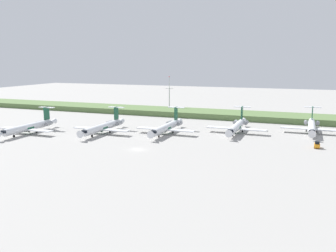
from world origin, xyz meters
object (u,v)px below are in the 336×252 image
(regional_jet_second, at_px, (103,127))
(regional_jet_nearest, at_px, (29,127))
(regional_jet_fifth, at_px, (312,126))
(baggage_tug, at_px, (317,145))
(regional_jet_third, at_px, (167,127))
(regional_jet_fourth, at_px, (237,126))
(antenna_mast, at_px, (169,97))

(regional_jet_second, bearing_deg, regional_jet_nearest, -158.28)
(regional_jet_fifth, xyz_separation_m, baggage_tug, (1.46, -25.94, -1.53))
(regional_jet_third, relative_size, regional_jet_fourth, 1.00)
(regional_jet_second, relative_size, regional_jet_third, 1.00)
(regional_jet_nearest, xyz_separation_m, regional_jet_fourth, (74.36, 30.08, 0.00))
(antenna_mast, bearing_deg, regional_jet_fifth, -27.37)
(regional_jet_nearest, distance_m, regional_jet_third, 52.92)
(regional_jet_nearest, relative_size, regional_jet_third, 1.00)
(regional_jet_third, height_order, antenna_mast, antenna_mast)
(regional_jet_second, height_order, regional_jet_fourth, same)
(regional_jet_fourth, xyz_separation_m, antenna_mast, (-46.12, 47.57, 5.51))
(regional_jet_nearest, distance_m, regional_jet_fourth, 80.21)
(regional_jet_fourth, xyz_separation_m, baggage_tug, (28.62, -16.31, -1.53))
(regional_jet_fourth, relative_size, regional_jet_fifth, 1.00)
(regional_jet_fourth, bearing_deg, antenna_mast, 134.11)
(antenna_mast, height_order, baggage_tug, antenna_mast)
(baggage_tug, bearing_deg, regional_jet_third, 174.64)
(regional_jet_second, xyz_separation_m, baggage_tug, (76.56, 3.25, -1.53))
(regional_jet_nearest, relative_size, antenna_mast, 1.61)
(baggage_tug, bearing_deg, antenna_mast, 139.48)
(regional_jet_second, distance_m, regional_jet_third, 24.49)
(regional_jet_fifth, bearing_deg, regional_jet_nearest, -158.64)
(regional_jet_third, height_order, baggage_tug, regional_jet_third)
(regional_jet_fourth, bearing_deg, regional_jet_fifth, 19.53)
(regional_jet_second, distance_m, baggage_tug, 76.65)
(regional_jet_nearest, distance_m, regional_jet_second, 28.44)
(regional_jet_fourth, bearing_deg, regional_jet_second, -157.81)
(antenna_mast, bearing_deg, regional_jet_fourth, -45.89)
(regional_jet_second, relative_size, antenna_mast, 1.61)
(regional_jet_nearest, bearing_deg, regional_jet_second, 21.72)
(regional_jet_second, relative_size, baggage_tug, 9.69)
(regional_jet_nearest, height_order, regional_jet_fifth, same)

